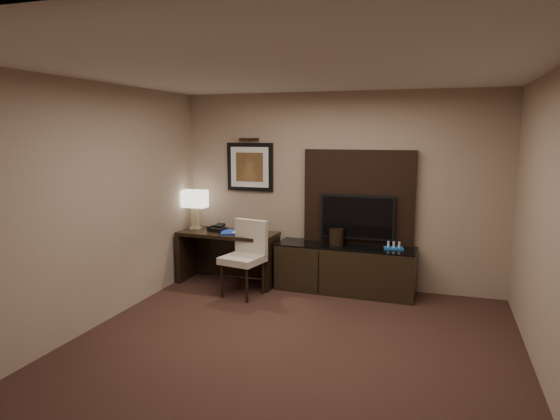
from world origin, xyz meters
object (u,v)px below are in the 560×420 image
at_px(desk, 228,257).
at_px(desk_phone, 217,227).
at_px(tv, 357,217).
at_px(table_lamp, 195,209).
at_px(ice_bucket, 336,237).
at_px(desk_chair, 242,259).
at_px(credenza, 345,269).
at_px(water_bottle, 254,227).
at_px(minibar_tray, 394,246).

xyz_separation_m(desk, desk_phone, (-0.17, 0.02, 0.43)).
height_order(tv, table_lamp, table_lamp).
bearing_deg(tv, ice_bucket, -153.18).
xyz_separation_m(desk, desk_chair, (0.42, -0.49, 0.13)).
relative_size(desk, tv, 1.39).
bearing_deg(desk, tv, 10.31).
bearing_deg(credenza, tv, 49.97).
height_order(desk_phone, water_bottle, water_bottle).
relative_size(water_bottle, minibar_tray, 0.73).
bearing_deg(table_lamp, water_bottle, -2.20).
xyz_separation_m(credenza, desk_chair, (-1.26, -0.59, 0.19)).
bearing_deg(desk_phone, minibar_tray, 10.93).
bearing_deg(minibar_tray, tv, 165.38).
relative_size(table_lamp, minibar_tray, 2.36).
bearing_deg(desk, desk_chair, -46.60).
distance_m(desk_chair, desk_phone, 0.83).
bearing_deg(water_bottle, desk, -172.83).
bearing_deg(ice_bucket, desk_chair, -152.09).
xyz_separation_m(desk_phone, water_bottle, (0.55, 0.03, 0.04)).
xyz_separation_m(tv, ice_bucket, (-0.26, -0.13, -0.27)).
bearing_deg(credenza, desk_chair, -152.98).
bearing_deg(tv, table_lamp, -176.20).
bearing_deg(minibar_tray, table_lamp, -179.51).
xyz_separation_m(desk, table_lamp, (-0.56, 0.08, 0.67)).
xyz_separation_m(tv, table_lamp, (-2.36, -0.16, 0.02)).
bearing_deg(minibar_tray, ice_bucket, 179.79).
distance_m(credenza, minibar_tray, 0.73).
relative_size(desk_chair, water_bottle, 5.65).
bearing_deg(credenza, desk, -174.57).
xyz_separation_m(water_bottle, ice_bucket, (1.16, 0.06, -0.08)).
xyz_separation_m(credenza, water_bottle, (-1.29, -0.05, 0.51)).
height_order(table_lamp, ice_bucket, table_lamp).
height_order(tv, desk_phone, tv).
height_order(desk_chair, water_bottle, desk_chair).
xyz_separation_m(desk_chair, minibar_tray, (1.89, 0.59, 0.18)).
bearing_deg(ice_bucket, minibar_tray, -0.21).
height_order(water_bottle, ice_bucket, water_bottle).
distance_m(tv, table_lamp, 2.36).
bearing_deg(table_lamp, desk_phone, -9.82).
distance_m(desk_phone, minibar_tray, 2.48).
bearing_deg(tv, desk_phone, -173.57).
bearing_deg(credenza, water_bottle, -175.68).
bearing_deg(desk_phone, water_bottle, 11.96).
distance_m(ice_bucket, minibar_tray, 0.76).
distance_m(desk_chair, minibar_tray, 1.99).
relative_size(desk, credenza, 0.75).
bearing_deg(desk_chair, water_bottle, 105.97).
height_order(desk, credenza, desk).
xyz_separation_m(credenza, table_lamp, (-2.23, -0.02, 0.72)).
xyz_separation_m(desk_chair, ice_bucket, (1.13, 0.60, 0.24)).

